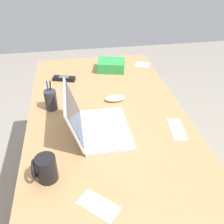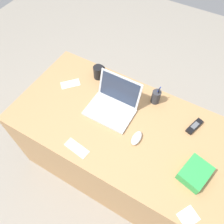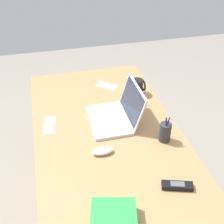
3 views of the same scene
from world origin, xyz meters
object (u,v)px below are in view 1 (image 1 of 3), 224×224
snack_bag (111,65)px  computer_mouse (115,98)px  pen_holder (51,100)px  cordless_phone (64,79)px  coffee_mug_white (45,169)px  laptop (96,124)px

snack_bag → computer_mouse: bearing=173.7°
pen_holder → snack_bag: 0.59m
computer_mouse → cordless_phone: size_ratio=0.75×
coffee_mug_white → cordless_phone: (0.82, -0.07, -0.04)m
laptop → pen_holder: 0.32m
computer_mouse → pen_holder: pen_holder is taller
computer_mouse → cordless_phone: (0.30, 0.28, -0.00)m
laptop → coffee_mug_white: laptop is taller
snack_bag → laptop: bearing=164.6°
laptop → snack_bag: (0.67, -0.18, -0.01)m
cordless_phone → snack_bag: size_ratio=0.81×
computer_mouse → cordless_phone: 0.41m
pen_holder → computer_mouse: bearing=-86.4°
coffee_mug_white → snack_bag: size_ratio=0.59×
coffee_mug_white → pen_holder: 0.49m
laptop → pen_holder: (0.24, 0.21, 0.01)m
computer_mouse → coffee_mug_white: 0.63m
laptop → coffee_mug_white: bearing=139.3°
coffee_mug_white → cordless_phone: bearing=-5.2°
cordless_phone → snack_bag: (0.10, -0.33, 0.02)m
pen_holder → cordless_phone: bearing=-12.1°
cordless_phone → computer_mouse: bearing=-137.0°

